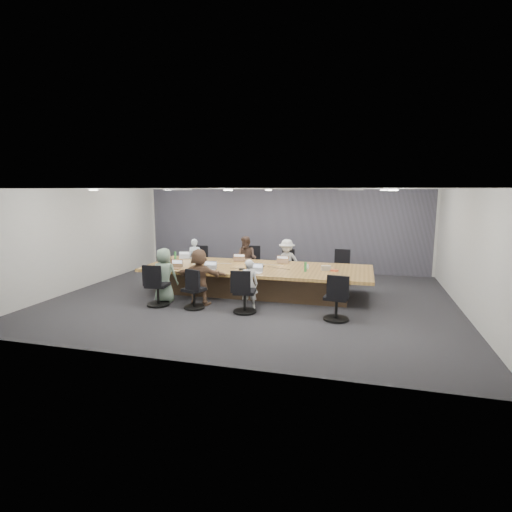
% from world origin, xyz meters
% --- Properties ---
extents(floor, '(10.00, 8.00, 0.00)m').
position_xyz_m(floor, '(0.00, 0.00, 0.00)').
color(floor, '#2C2B30').
rests_on(floor, ground).
extents(ceiling, '(10.00, 8.00, 0.00)m').
position_xyz_m(ceiling, '(0.00, 0.00, 2.80)').
color(ceiling, white).
rests_on(ceiling, wall_back).
extents(wall_back, '(10.00, 0.00, 2.80)m').
position_xyz_m(wall_back, '(0.00, 4.00, 1.40)').
color(wall_back, beige).
rests_on(wall_back, ground).
extents(wall_front, '(10.00, 0.00, 2.80)m').
position_xyz_m(wall_front, '(0.00, -4.00, 1.40)').
color(wall_front, beige).
rests_on(wall_front, ground).
extents(wall_left, '(0.00, 8.00, 2.80)m').
position_xyz_m(wall_left, '(-5.00, 0.00, 1.40)').
color(wall_left, beige).
rests_on(wall_left, ground).
extents(wall_right, '(0.00, 8.00, 2.80)m').
position_xyz_m(wall_right, '(5.00, 0.00, 1.40)').
color(wall_right, beige).
rests_on(wall_right, ground).
extents(curtain, '(9.80, 0.04, 2.80)m').
position_xyz_m(curtain, '(0.00, 3.92, 1.40)').
color(curtain, slate).
rests_on(curtain, ground).
extents(conference_table, '(6.00, 2.20, 0.74)m').
position_xyz_m(conference_table, '(0.00, 0.50, 0.40)').
color(conference_table, '#4A3523').
rests_on(conference_table, ground).
extents(chair_0, '(0.51, 0.51, 0.75)m').
position_xyz_m(chair_0, '(-2.39, 2.20, 0.37)').
color(chair_0, black).
rests_on(chair_0, ground).
extents(chair_1, '(0.68, 0.68, 0.85)m').
position_xyz_m(chair_1, '(-0.69, 2.20, 0.43)').
color(chair_1, black).
rests_on(chair_1, ground).
extents(chair_2, '(0.62, 0.62, 0.75)m').
position_xyz_m(chair_2, '(0.56, 2.20, 0.37)').
color(chair_2, black).
rests_on(chair_2, ground).
extents(chair_3, '(0.62, 0.62, 0.84)m').
position_xyz_m(chair_3, '(2.16, 2.20, 0.42)').
color(chair_3, black).
rests_on(chair_3, ground).
extents(chair_4, '(0.63, 0.63, 0.85)m').
position_xyz_m(chair_4, '(-2.03, -1.20, 0.43)').
color(chair_4, black).
rests_on(chair_4, ground).
extents(chair_5, '(0.65, 0.65, 0.77)m').
position_xyz_m(chair_5, '(-1.09, -1.20, 0.38)').
color(chair_5, black).
rests_on(chair_5, ground).
extents(chair_6, '(0.63, 0.63, 0.83)m').
position_xyz_m(chair_6, '(0.16, -1.20, 0.41)').
color(chair_6, black).
rests_on(chair_6, ground).
extents(chair_7, '(0.65, 0.65, 0.85)m').
position_xyz_m(chair_7, '(2.21, -1.20, 0.43)').
color(chair_7, black).
rests_on(chair_7, ground).
extents(person_0, '(0.52, 0.41, 1.25)m').
position_xyz_m(person_0, '(-2.39, 1.85, 0.63)').
color(person_0, silver).
rests_on(person_0, ground).
extents(laptop_0, '(0.35, 0.26, 0.02)m').
position_xyz_m(laptop_0, '(-2.39, 1.30, 0.75)').
color(laptop_0, '#B2B2B7').
rests_on(laptop_0, conference_table).
extents(person_1, '(0.76, 0.64, 1.39)m').
position_xyz_m(person_1, '(-0.69, 1.85, 0.69)').
color(person_1, '#49362D').
rests_on(person_1, ground).
extents(laptop_1, '(0.36, 0.26, 0.02)m').
position_xyz_m(laptop_1, '(-0.69, 1.30, 0.75)').
color(laptop_1, '#8C6647').
rests_on(laptop_1, conference_table).
extents(person_2, '(0.91, 0.59, 1.33)m').
position_xyz_m(person_2, '(0.56, 1.85, 0.67)').
color(person_2, '#B9B9B9').
rests_on(person_2, ground).
extents(laptop_2, '(0.36, 0.26, 0.02)m').
position_xyz_m(laptop_2, '(0.56, 1.30, 0.75)').
color(laptop_2, '#8C6647').
rests_on(laptop_2, conference_table).
extents(person_4, '(0.70, 0.48, 1.36)m').
position_xyz_m(person_4, '(-2.03, -0.85, 0.68)').
color(person_4, gray).
rests_on(person_4, ground).
extents(laptop_4, '(0.33, 0.25, 0.02)m').
position_xyz_m(laptop_4, '(-2.03, -0.30, 0.75)').
color(laptop_4, '#8C6647').
rests_on(laptop_4, conference_table).
extents(person_5, '(1.31, 0.48, 1.38)m').
position_xyz_m(person_5, '(-1.09, -0.85, 0.69)').
color(person_5, brown).
rests_on(person_5, ground).
extents(laptop_5, '(0.35, 0.25, 0.02)m').
position_xyz_m(laptop_5, '(-1.09, -0.30, 0.75)').
color(laptop_5, '#B2B2B7').
rests_on(laptop_5, conference_table).
extents(person_6, '(0.48, 0.38, 1.18)m').
position_xyz_m(person_6, '(0.16, -0.85, 0.59)').
color(person_6, silver).
rests_on(person_6, ground).
extents(laptop_6, '(0.33, 0.22, 0.02)m').
position_xyz_m(laptop_6, '(0.16, -0.30, 0.75)').
color(laptop_6, '#B2B2B7').
rests_on(laptop_6, conference_table).
extents(bottle_green_left, '(0.08, 0.08, 0.23)m').
position_xyz_m(bottle_green_left, '(-2.65, 1.02, 0.85)').
color(bottle_green_left, '#328842').
rests_on(bottle_green_left, conference_table).
extents(bottle_green_right, '(0.08, 0.08, 0.24)m').
position_xyz_m(bottle_green_right, '(1.34, 0.20, 0.86)').
color(bottle_green_right, '#328842').
rests_on(bottle_green_right, conference_table).
extents(bottle_clear, '(0.07, 0.07, 0.21)m').
position_xyz_m(bottle_clear, '(-1.79, 0.45, 0.85)').
color(bottle_clear, silver).
rests_on(bottle_clear, conference_table).
extents(cup_white_far, '(0.09, 0.09, 0.11)m').
position_xyz_m(cup_white_far, '(-0.14, 0.55, 0.79)').
color(cup_white_far, white).
rests_on(cup_white_far, conference_table).
extents(cup_white_near, '(0.11, 0.11, 0.11)m').
position_xyz_m(cup_white_near, '(1.34, 0.56, 0.79)').
color(cup_white_near, white).
rests_on(cup_white_near, conference_table).
extents(mug_brown, '(0.12, 0.12, 0.12)m').
position_xyz_m(mug_brown, '(-2.45, 0.46, 0.80)').
color(mug_brown, brown).
rests_on(mug_brown, conference_table).
extents(mic_left, '(0.17, 0.14, 0.03)m').
position_xyz_m(mic_left, '(-0.27, 0.02, 0.75)').
color(mic_left, black).
rests_on(mic_left, conference_table).
extents(mic_right, '(0.17, 0.14, 0.03)m').
position_xyz_m(mic_right, '(0.12, 0.52, 0.76)').
color(mic_right, black).
rests_on(mic_right, conference_table).
extents(stapler, '(0.17, 0.06, 0.06)m').
position_xyz_m(stapler, '(-0.02, -0.13, 0.77)').
color(stapler, black).
rests_on(stapler, conference_table).
extents(canvas_bag, '(0.26, 0.20, 0.12)m').
position_xyz_m(canvas_bag, '(1.83, 0.50, 0.80)').
color(canvas_bag, '#AFA58C').
rests_on(canvas_bag, conference_table).
extents(snack_packet, '(0.21, 0.18, 0.04)m').
position_xyz_m(snack_packet, '(2.04, 0.44, 0.76)').
color(snack_packet, '#D7522D').
rests_on(snack_packet, conference_table).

